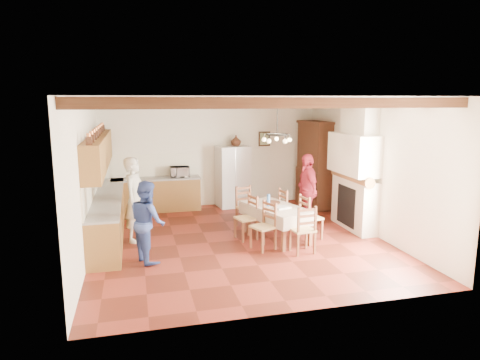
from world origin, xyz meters
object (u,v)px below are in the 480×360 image
(person_man, at_px, (135,199))
(person_woman_red, at_px, (307,190))
(chair_right_far, at_px, (290,209))
(hutch, at_px, (315,164))
(chair_left_far, at_px, (246,217))
(person_woman_blue, at_px, (147,221))
(chair_left_near, at_px, (263,226))
(dining_table, at_px, (276,210))
(microwave, at_px, (180,172))
(chair_end_far, at_px, (247,207))
(chair_right_near, at_px, (311,217))
(chair_end_near, at_px, (303,229))
(refrigerator, at_px, (233,176))

(person_man, bearing_deg, person_woman_red, -62.67)
(chair_right_far, bearing_deg, person_man, 81.90)
(hutch, bearing_deg, person_man, -163.71)
(chair_left_far, distance_m, chair_right_far, 1.24)
(chair_right_far, bearing_deg, person_woman_blue, 102.98)
(chair_left_near, bearing_deg, dining_table, 117.53)
(person_woman_blue, xyz_separation_m, microwave, (0.99, 3.68, 0.28))
(chair_right_far, bearing_deg, person_woman_red, -74.33)
(hutch, xyz_separation_m, chair_left_far, (-2.58, -2.32, -0.71))
(dining_table, distance_m, chair_left_near, 0.75)
(chair_left_near, bearing_deg, chair_end_far, 153.22)
(chair_left_near, bearing_deg, person_man, -139.29)
(dining_table, relative_size, microwave, 3.61)
(chair_right_near, xyz_separation_m, chair_end_near, (-0.51, -0.78, 0.00))
(chair_left_near, bearing_deg, microwave, 175.33)
(dining_table, distance_m, microwave, 3.50)
(hutch, relative_size, chair_left_near, 2.48)
(person_woman_blue, height_order, person_woman_red, person_woman_red)
(chair_left_far, distance_m, person_woman_blue, 2.23)
(chair_left_near, distance_m, person_woman_blue, 2.26)
(dining_table, bearing_deg, chair_end_near, -76.09)
(chair_end_near, xyz_separation_m, person_woman_blue, (-2.94, 0.28, 0.28))
(refrigerator, distance_m, hutch, 2.31)
(hutch, distance_m, dining_table, 3.17)
(chair_end_near, bearing_deg, microwave, -69.27)
(refrigerator, bearing_deg, chair_left_near, -100.54)
(chair_left_near, xyz_separation_m, microwave, (-1.25, 3.60, 0.56))
(dining_table, xyz_separation_m, chair_left_near, (-0.46, -0.57, -0.16))
(dining_table, relative_size, chair_right_near, 1.89)
(refrigerator, xyz_separation_m, person_woman_red, (1.28, -2.25, 0.01))
(chair_end_near, height_order, person_man, person_man)
(chair_right_near, bearing_deg, dining_table, 67.43)
(chair_left_near, xyz_separation_m, person_woman_blue, (-2.24, -0.08, 0.28))
(chair_left_near, bearing_deg, person_woman_blue, -111.80)
(chair_right_near, relative_size, microwave, 1.91)
(refrigerator, relative_size, hutch, 0.71)
(chair_left_far, bearing_deg, person_woman_blue, -83.72)
(chair_left_near, distance_m, chair_right_far, 1.51)
(chair_left_far, bearing_deg, chair_left_near, -0.58)
(chair_left_near, relative_size, microwave, 1.91)
(chair_right_far, distance_m, chair_end_near, 1.54)
(chair_right_near, xyz_separation_m, person_woman_blue, (-3.45, -0.50, 0.28))
(chair_left_far, bearing_deg, dining_table, 65.03)
(chair_left_near, relative_size, chair_end_near, 1.00)
(chair_end_far, relative_size, microwave, 1.91)
(chair_right_far, bearing_deg, chair_right_near, -171.44)
(chair_end_near, distance_m, person_woman_red, 1.95)
(microwave, bearing_deg, person_man, -117.06)
(chair_left_near, relative_size, chair_right_far, 1.00)
(dining_table, distance_m, chair_end_far, 1.06)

